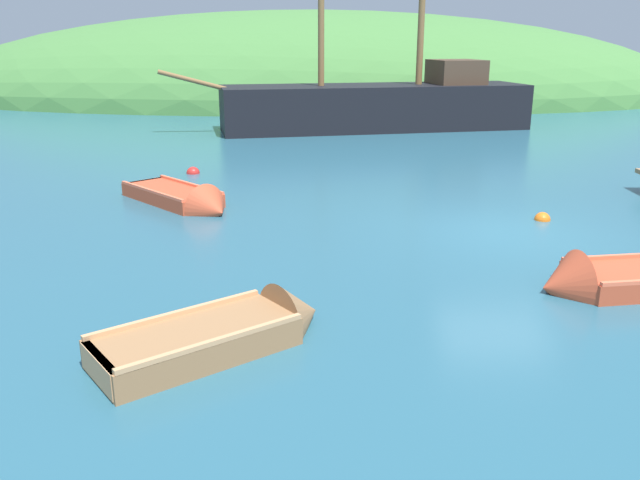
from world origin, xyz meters
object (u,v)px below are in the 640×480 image
at_px(sailing_ship, 377,112).
at_px(rowboat_far, 186,201).
at_px(buoy_orange, 542,220).
at_px(buoy_red, 193,173).
at_px(rowboat_outer_left, 613,283).
at_px(rowboat_near_dock, 231,335).

height_order(sailing_ship, rowboat_far, sailing_ship).
xyz_separation_m(buoy_orange, buoy_red, (-9.33, 5.38, 0.00)).
xyz_separation_m(rowboat_outer_left, buoy_red, (-9.14, 9.81, -0.11)).
bearing_deg(buoy_red, rowboat_outer_left, -47.05).
xyz_separation_m(rowboat_far, buoy_red, (-0.66, 4.14, -0.11)).
relative_size(rowboat_far, rowboat_outer_left, 1.10).
height_order(rowboat_outer_left, buoy_red, rowboat_outer_left).
relative_size(rowboat_near_dock, rowboat_outer_left, 1.04).
distance_m(sailing_ship, rowboat_outer_left, 20.65).
bearing_deg(buoy_red, buoy_orange, -29.97).
height_order(sailing_ship, buoy_red, sailing_ship).
relative_size(rowboat_near_dock, buoy_orange, 8.92).
bearing_deg(buoy_red, rowboat_far, -80.95).
height_order(rowboat_near_dock, buoy_orange, rowboat_near_dock).
distance_m(rowboat_near_dock, buoy_orange, 9.16).
bearing_deg(rowboat_outer_left, rowboat_near_dock, 9.63).
bearing_deg(rowboat_far, rowboat_outer_left, 11.57).
height_order(sailing_ship, buoy_orange, sailing_ship).
distance_m(sailing_ship, rowboat_near_dock, 22.91).
relative_size(sailing_ship, buoy_red, 39.89).
bearing_deg(rowboat_outer_left, buoy_red, -56.67).
bearing_deg(buoy_orange, buoy_red, 150.03).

